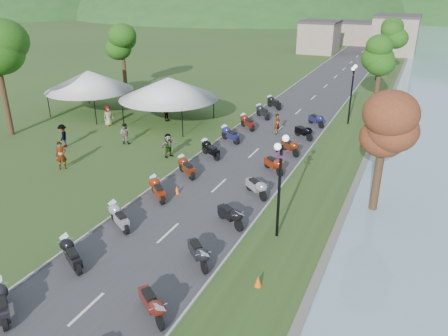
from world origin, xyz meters
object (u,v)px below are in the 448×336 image
at_px(vendor_tent_main, 169,100).
at_px(pedestrian_b, 126,144).
at_px(pedestrian_c, 65,147).
at_px(pedestrian_a, 63,169).

relative_size(vendor_tent_main, pedestrian_b, 3.50).
relative_size(pedestrian_b, pedestrian_c, 0.94).
bearing_deg(pedestrian_b, pedestrian_a, 65.82).
distance_m(pedestrian_b, pedestrian_c, 4.54).
bearing_deg(pedestrian_c, pedestrian_b, 94.80).
xyz_separation_m(vendor_tent_main, pedestrian_c, (-4.15, -8.60, -2.00)).
height_order(vendor_tent_main, pedestrian_c, vendor_tent_main).
height_order(pedestrian_a, pedestrian_c, pedestrian_a).
bearing_deg(pedestrian_c, pedestrian_a, 13.09).
height_order(pedestrian_a, pedestrian_b, pedestrian_a).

